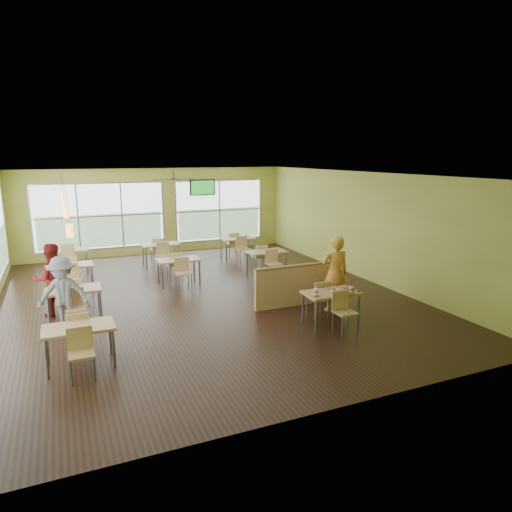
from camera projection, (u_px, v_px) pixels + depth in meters
name	position (u px, v px, depth m)	size (l,w,h in m)	color
room	(203.00, 238.00, 11.73)	(12.00, 12.04, 3.20)	black
window_bays	(86.00, 231.00, 13.49)	(9.24, 10.24, 2.38)	white
main_table	(331.00, 297.00, 10.03)	(1.22, 1.52, 0.87)	#DBB476
half_wall_divider	(299.00, 285.00, 11.35)	(2.40, 0.14, 1.04)	#DBB476
dining_tables	(151.00, 264.00, 13.07)	(6.92, 8.72, 0.87)	#DBB476
pendant_lights	(65.00, 207.00, 10.91)	(0.11, 7.31, 0.86)	#2D2119
ceiling_fan	(173.00, 179.00, 14.13)	(1.25, 1.25, 0.29)	#2D2119
tv_backwall	(202.00, 187.00, 17.53)	(1.00, 0.07, 0.60)	black
man_plaid	(335.00, 274.00, 10.86)	(0.67, 0.44, 1.84)	orange
patron_maroon	(52.00, 280.00, 10.58)	(0.83, 0.65, 1.71)	maroon
patron_grey	(63.00, 294.00, 9.60)	(1.05, 0.61, 1.63)	slate
cup_blue	(316.00, 291.00, 9.78)	(0.10, 0.10, 0.37)	white
cup_yellow	(332.00, 293.00, 9.72)	(0.08, 0.08, 0.31)	white
cup_red_near	(338.00, 291.00, 9.86)	(0.09, 0.09, 0.32)	white
cup_red_far	(351.00, 289.00, 9.98)	(0.09, 0.09, 0.32)	white
food_basket	(349.00, 288.00, 10.14)	(0.26, 0.26, 0.06)	black
ketchup_cup	(359.00, 291.00, 9.99)	(0.06, 0.06, 0.02)	#B90003
wrapper_left	(316.00, 296.00, 9.65)	(0.14, 0.13, 0.03)	olive
wrapper_mid	(332.00, 289.00, 10.13)	(0.20, 0.18, 0.05)	olive
wrapper_right	(351.00, 293.00, 9.85)	(0.15, 0.14, 0.04)	olive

